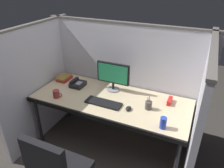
{
  "coord_description": "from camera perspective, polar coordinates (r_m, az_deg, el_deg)",
  "views": [
    {
      "loc": [
        0.93,
        -1.69,
        2.1
      ],
      "look_at": [
        0.0,
        0.35,
        0.92
      ],
      "focal_mm": 34.03,
      "sensor_mm": 36.0,
      "label": 1
    }
  ],
  "objects": [
    {
      "name": "cubicle_partition_left",
      "position": [
        3.0,
        -18.85,
        0.24
      ],
      "size": [
        0.06,
        1.41,
        1.57
      ],
      "color": "silver",
      "rests_on": "ground"
    },
    {
      "name": "desk",
      "position": [
        2.6,
        -0.57,
        -5.07
      ],
      "size": [
        1.9,
        0.8,
        0.74
      ],
      "color": "beige",
      "rests_on": "ground"
    },
    {
      "name": "cubicle_partition_right",
      "position": [
        2.3,
        21.83,
        -9.29
      ],
      "size": [
        0.06,
        1.41,
        1.57
      ],
      "color": "silver",
      "rests_on": "ground"
    },
    {
      "name": "pen_cup",
      "position": [
        2.41,
        9.77,
        -5.62
      ],
      "size": [
        0.08,
        0.08,
        0.16
      ],
      "color": "#4C4742",
      "rests_on": "desk"
    },
    {
      "name": "computer_mouse",
      "position": [
        2.39,
        4.43,
        -6.56
      ],
      "size": [
        0.06,
        0.1,
        0.04
      ],
      "color": "black",
      "rests_on": "desk"
    },
    {
      "name": "cubicle_partition_rear",
      "position": [
        2.91,
        3.21,
        1.03
      ],
      "size": [
        2.21,
        0.06,
        1.57
      ],
      "color": "silver",
      "rests_on": "ground"
    },
    {
      "name": "desk_phone",
      "position": [
        2.89,
        -9.25,
        0.04
      ],
      "size": [
        0.17,
        0.19,
        0.09
      ],
      "color": "black",
      "rests_on": "desk"
    },
    {
      "name": "red_stapler",
      "position": [
        2.58,
        15.24,
        -4.4
      ],
      "size": [
        0.04,
        0.15,
        0.06
      ],
      "primitive_type": "cube",
      "color": "red",
      "rests_on": "desk"
    },
    {
      "name": "keyboard_main",
      "position": [
        2.49,
        -2.33,
        -5.09
      ],
      "size": [
        0.43,
        0.15,
        0.02
      ],
      "primitive_type": "cube",
      "color": "black",
      "rests_on": "desk"
    },
    {
      "name": "coffee_mug",
      "position": [
        2.68,
        -14.69,
        -2.57
      ],
      "size": [
        0.13,
        0.08,
        0.09
      ],
      "color": "#993333",
      "rests_on": "desk"
    },
    {
      "name": "ground_plane",
      "position": [
        2.85,
        -3.09,
        -19.74
      ],
      "size": [
        8.0,
        8.0,
        0.0
      ],
      "primitive_type": "plane",
      "color": "#423D38"
    },
    {
      "name": "book_stack",
      "position": [
        3.1,
        -12.76,
        1.62
      ],
      "size": [
        0.16,
        0.21,
        0.06
      ],
      "color": "#B22626",
      "rests_on": "desk"
    },
    {
      "name": "monitor_center",
      "position": [
        2.67,
        0.3,
        2.46
      ],
      "size": [
        0.43,
        0.17,
        0.37
      ],
      "color": "gray",
      "rests_on": "desk"
    },
    {
      "name": "soda_can",
      "position": [
        2.16,
        13.59,
        -10.13
      ],
      "size": [
        0.07,
        0.07,
        0.12
      ],
      "primitive_type": "cylinder",
      "color": "#263FB2",
      "rests_on": "desk"
    }
  ]
}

